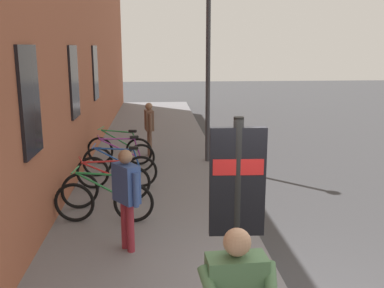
{
  "coord_description": "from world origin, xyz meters",
  "views": [
    {
      "loc": [
        -4.46,
        1.64,
        3.18
      ],
      "look_at": [
        3.41,
        1.01,
        1.41
      ],
      "focal_mm": 40.87,
      "sensor_mm": 36.0,
      "label": 1
    }
  ],
  "objects_px": {
    "bicycle_by_door": "(120,159)",
    "pedestrian_by_facade": "(126,190)",
    "transit_info_sign": "(237,197)",
    "street_lamp": "(208,47)",
    "bicycle_far_end": "(104,201)",
    "bicycle_leaning_wall": "(108,186)",
    "bicycle_end_of_row": "(117,171)",
    "pedestrian_near_bus": "(149,124)",
    "bicycle_mid_rack": "(120,150)"
  },
  "relations": [
    {
      "from": "bicycle_mid_rack",
      "to": "pedestrian_by_facade",
      "type": "height_order",
      "value": "pedestrian_by_facade"
    },
    {
      "from": "bicycle_far_end",
      "to": "bicycle_leaning_wall",
      "type": "relative_size",
      "value": 1.04
    },
    {
      "from": "transit_info_sign",
      "to": "pedestrian_near_bus",
      "type": "height_order",
      "value": "transit_info_sign"
    },
    {
      "from": "bicycle_leaning_wall",
      "to": "bicycle_far_end",
      "type": "bearing_deg",
      "value": -177.71
    },
    {
      "from": "bicycle_far_end",
      "to": "bicycle_by_door",
      "type": "relative_size",
      "value": 1.02
    },
    {
      "from": "bicycle_end_of_row",
      "to": "bicycle_leaning_wall",
      "type": "bearing_deg",
      "value": 174.52
    },
    {
      "from": "bicycle_end_of_row",
      "to": "pedestrian_by_facade",
      "type": "xyz_separation_m",
      "value": [
        -3.05,
        -0.41,
        0.58
      ]
    },
    {
      "from": "transit_info_sign",
      "to": "pedestrian_by_facade",
      "type": "bearing_deg",
      "value": 29.59
    },
    {
      "from": "bicycle_leaning_wall",
      "to": "bicycle_by_door",
      "type": "height_order",
      "value": "same"
    },
    {
      "from": "pedestrian_by_facade",
      "to": "bicycle_by_door",
      "type": "bearing_deg",
      "value": 6.16
    },
    {
      "from": "bicycle_by_door",
      "to": "pedestrian_near_bus",
      "type": "xyz_separation_m",
      "value": [
        1.79,
        -0.69,
        0.54
      ]
    },
    {
      "from": "bicycle_by_door",
      "to": "street_lamp",
      "type": "distance_m",
      "value": 3.65
    },
    {
      "from": "bicycle_by_door",
      "to": "pedestrian_by_facade",
      "type": "xyz_separation_m",
      "value": [
        -4.12,
        -0.44,
        0.58
      ]
    },
    {
      "from": "bicycle_leaning_wall",
      "to": "street_lamp",
      "type": "bearing_deg",
      "value": -36.15
    },
    {
      "from": "pedestrian_by_facade",
      "to": "street_lamp",
      "type": "height_order",
      "value": "street_lamp"
    },
    {
      "from": "pedestrian_near_bus",
      "to": "street_lamp",
      "type": "xyz_separation_m",
      "value": [
        -0.7,
        -1.57,
        2.11
      ]
    },
    {
      "from": "bicycle_by_door",
      "to": "pedestrian_near_bus",
      "type": "bearing_deg",
      "value": -21.21
    },
    {
      "from": "transit_info_sign",
      "to": "street_lamp",
      "type": "xyz_separation_m",
      "value": [
        7.41,
        -0.57,
        1.44
      ]
    },
    {
      "from": "bicycle_by_door",
      "to": "bicycle_mid_rack",
      "type": "xyz_separation_m",
      "value": [
        0.94,
        0.08,
        0.0
      ]
    },
    {
      "from": "pedestrian_by_facade",
      "to": "transit_info_sign",
      "type": "bearing_deg",
      "value": -150.41
    },
    {
      "from": "bicycle_by_door",
      "to": "bicycle_leaning_wall",
      "type": "bearing_deg",
      "value": 178.13
    },
    {
      "from": "bicycle_mid_rack",
      "to": "pedestrian_near_bus",
      "type": "xyz_separation_m",
      "value": [
        0.85,
        -0.77,
        0.54
      ]
    },
    {
      "from": "transit_info_sign",
      "to": "street_lamp",
      "type": "bearing_deg",
      "value": -4.39
    },
    {
      "from": "transit_info_sign",
      "to": "pedestrian_near_bus",
      "type": "distance_m",
      "value": 8.2
    },
    {
      "from": "transit_info_sign",
      "to": "bicycle_leaning_wall",
      "type": "bearing_deg",
      "value": 22.74
    },
    {
      "from": "bicycle_far_end",
      "to": "bicycle_by_door",
      "type": "xyz_separation_m",
      "value": [
        2.99,
        -0.03,
        0.0
      ]
    },
    {
      "from": "bicycle_far_end",
      "to": "street_lamp",
      "type": "height_order",
      "value": "street_lamp"
    },
    {
      "from": "bicycle_far_end",
      "to": "bicycle_leaning_wall",
      "type": "xyz_separation_m",
      "value": [
        0.88,
        0.04,
        0.0
      ]
    },
    {
      "from": "bicycle_end_of_row",
      "to": "bicycle_mid_rack",
      "type": "height_order",
      "value": "same"
    },
    {
      "from": "street_lamp",
      "to": "bicycle_far_end",
      "type": "bearing_deg",
      "value": 150.57
    },
    {
      "from": "bicycle_by_door",
      "to": "bicycle_mid_rack",
      "type": "relative_size",
      "value": 0.99
    },
    {
      "from": "bicycle_end_of_row",
      "to": "pedestrian_near_bus",
      "type": "bearing_deg",
      "value": -13.06
    },
    {
      "from": "bicycle_end_of_row",
      "to": "bicycle_mid_rack",
      "type": "distance_m",
      "value": 2.01
    },
    {
      "from": "bicycle_leaning_wall",
      "to": "pedestrian_by_facade",
      "type": "distance_m",
      "value": 2.15
    },
    {
      "from": "bicycle_far_end",
      "to": "pedestrian_near_bus",
      "type": "height_order",
      "value": "pedestrian_near_bus"
    },
    {
      "from": "bicycle_far_end",
      "to": "pedestrian_by_facade",
      "type": "distance_m",
      "value": 1.35
    },
    {
      "from": "bicycle_by_door",
      "to": "pedestrian_by_facade",
      "type": "distance_m",
      "value": 4.18
    },
    {
      "from": "street_lamp",
      "to": "transit_info_sign",
      "type": "bearing_deg",
      "value": 175.61
    },
    {
      "from": "bicycle_mid_rack",
      "to": "street_lamp",
      "type": "distance_m",
      "value": 3.54
    },
    {
      "from": "bicycle_mid_rack",
      "to": "pedestrian_by_facade",
      "type": "relative_size",
      "value": 1.1
    },
    {
      "from": "bicycle_far_end",
      "to": "pedestrian_by_facade",
      "type": "xyz_separation_m",
      "value": [
        -1.13,
        -0.48,
        0.58
      ]
    },
    {
      "from": "bicycle_end_of_row",
      "to": "bicycle_by_door",
      "type": "height_order",
      "value": "same"
    },
    {
      "from": "bicycle_mid_rack",
      "to": "street_lamp",
      "type": "relative_size",
      "value": 0.34
    },
    {
      "from": "bicycle_leaning_wall",
      "to": "bicycle_by_door",
      "type": "xyz_separation_m",
      "value": [
        2.11,
        -0.07,
        0.0
      ]
    },
    {
      "from": "bicycle_mid_rack",
      "to": "pedestrian_near_bus",
      "type": "height_order",
      "value": "pedestrian_near_bus"
    },
    {
      "from": "bicycle_mid_rack",
      "to": "street_lamp",
      "type": "xyz_separation_m",
      "value": [
        0.15,
        -2.35,
        2.65
      ]
    },
    {
      "from": "bicycle_far_end",
      "to": "pedestrian_by_facade",
      "type": "height_order",
      "value": "pedestrian_by_facade"
    },
    {
      "from": "bicycle_leaning_wall",
      "to": "transit_info_sign",
      "type": "distance_m",
      "value": 4.72
    },
    {
      "from": "pedestrian_near_bus",
      "to": "street_lamp",
      "type": "relative_size",
      "value": 0.3
    },
    {
      "from": "bicycle_leaning_wall",
      "to": "bicycle_end_of_row",
      "type": "xyz_separation_m",
      "value": [
        1.04,
        -0.1,
        0.0
      ]
    }
  ]
}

